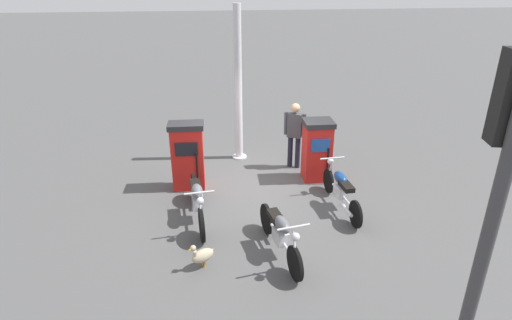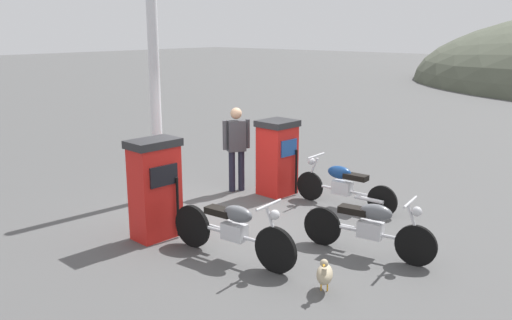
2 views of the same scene
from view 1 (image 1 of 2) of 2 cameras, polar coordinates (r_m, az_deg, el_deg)
name	(u,v)px [view 1 (image 1 of 2)]	position (r m, az deg, el deg)	size (l,w,h in m)	color
ground_plane	(257,190)	(9.80, 0.08, -4.16)	(120.00, 120.00, 0.00)	#4C4C4C
fuel_pump_near	(188,156)	(9.75, -9.29, 0.60)	(0.59, 0.82, 1.59)	red
fuel_pump_far	(317,150)	(10.19, 8.31, 1.39)	(0.71, 0.73, 1.50)	red
motorcycle_near_pump	(197,200)	(8.52, -7.99, -5.38)	(2.19, 0.56, 0.97)	black
motorcycle_far_pump	(341,188)	(9.09, 11.49, -3.76)	(2.08, 0.56, 0.92)	black
motorcycle_extra	(281,233)	(7.45, 3.36, -9.85)	(2.02, 0.56, 0.94)	black
attendant_person	(295,131)	(10.69, 5.29, 3.94)	(0.36, 0.54, 1.72)	#1E1E2D
wandering_duck	(202,255)	(7.33, -7.34, -12.73)	(0.38, 0.48, 0.51)	tan
roadside_traffic_light	(489,215)	(3.93, 29.15, -6.57)	(0.40, 0.28, 4.10)	#38383A
canopy_support_pole	(238,89)	(10.99, -2.44, 9.69)	(0.40, 0.40, 4.02)	silver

